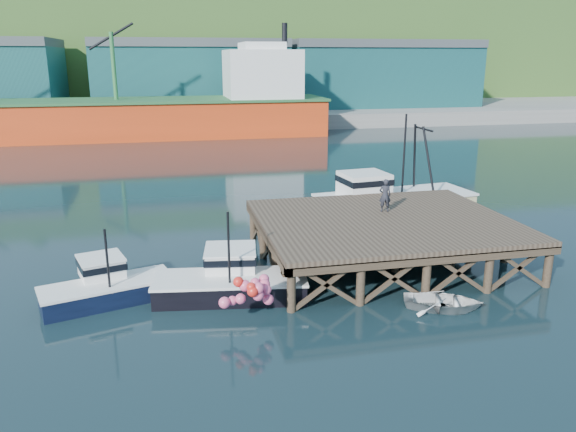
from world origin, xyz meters
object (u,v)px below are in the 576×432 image
object	(u,v)px
dockworker	(385,195)
boat_black	(231,279)
dinghy	(443,302)
trawler	(392,199)
boat_navy	(106,285)

from	to	relation	value
dockworker	boat_black	bearing A→B (deg)	34.13
dinghy	dockworker	distance (m)	7.52
trawler	dinghy	world-z (taller)	trawler
boat_black	trawler	distance (m)	14.26
boat_black	trawler	bearing A→B (deg)	47.93
trawler	dinghy	distance (m)	12.68
boat_navy	dockworker	size ratio (longest dim) A/B	3.32
boat_navy	boat_black	size ratio (longest dim) A/B	0.85
trawler	dockworker	world-z (taller)	trawler
dinghy	dockworker	world-z (taller)	dockworker
boat_navy	dinghy	size ratio (longest dim) A/B	1.81
boat_black	trawler	world-z (taller)	trawler
boat_navy	dinghy	world-z (taller)	boat_navy
boat_black	dinghy	size ratio (longest dim) A/B	2.13
dinghy	boat_black	bearing A→B (deg)	91.04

